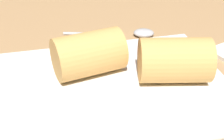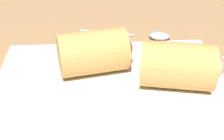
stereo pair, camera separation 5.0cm
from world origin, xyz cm
name	(u,v)px [view 2 (the right image)]	position (x,y,z in cm)	size (l,w,h in cm)	color
table_surface	(86,108)	(0.00, 0.00, 1.00)	(180.00, 140.00, 2.00)	#A87F54
serving_plate	(112,90)	(-3.34, -1.10, 2.76)	(29.27, 22.35, 1.50)	white
roll_front_left	(97,52)	(-1.61, -4.68, 6.30)	(9.99, 7.14, 5.60)	#DBA356
roll_front_right	(182,66)	(-11.64, -0.59, 6.30)	(10.01, 7.24, 5.60)	#DBA356
spoon	(150,35)	(-10.72, -16.20, 2.54)	(15.35, 5.59, 1.20)	#B2B2B7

